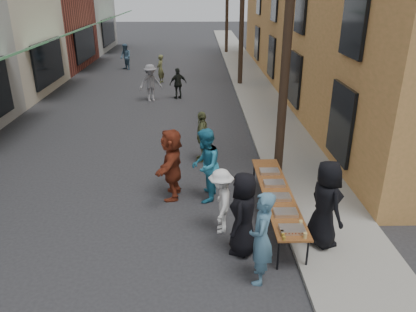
{
  "coord_description": "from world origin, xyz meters",
  "views": [
    {
      "loc": [
        1.91,
        -8.15,
        5.29
      ],
      "look_at": [
        2.13,
        1.32,
        1.3
      ],
      "focal_mm": 35.0,
      "sensor_mm": 36.0,
      "label": 1
    }
  ],
  "objects_px": {
    "serving_table": "(277,194)",
    "guest_front_a": "(244,214)",
    "catering_tray_sausage": "(292,229)",
    "guest_front_c": "(205,166)",
    "utility_pole_mid": "(242,2)",
    "utility_pole_near": "(289,18)",
    "server": "(326,204)"
  },
  "relations": [
    {
      "from": "serving_table",
      "to": "guest_front_a",
      "type": "bearing_deg",
      "value": -126.86
    },
    {
      "from": "server",
      "to": "serving_table",
      "type": "bearing_deg",
      "value": 18.19
    },
    {
      "from": "catering_tray_sausage",
      "to": "utility_pole_near",
      "type": "bearing_deg",
      "value": 82.76
    },
    {
      "from": "utility_pole_mid",
      "to": "server",
      "type": "bearing_deg",
      "value": -89.08
    },
    {
      "from": "catering_tray_sausage",
      "to": "guest_front_c",
      "type": "xyz_separation_m",
      "value": [
        -1.69,
        2.73,
        0.2
      ]
    },
    {
      "from": "utility_pole_mid",
      "to": "utility_pole_near",
      "type": "bearing_deg",
      "value": -90.0
    },
    {
      "from": "catering_tray_sausage",
      "to": "guest_front_c",
      "type": "height_order",
      "value": "guest_front_c"
    },
    {
      "from": "utility_pole_mid",
      "to": "guest_front_a",
      "type": "xyz_separation_m",
      "value": [
        -1.48,
        -15.9,
        -3.58
      ]
    },
    {
      "from": "utility_pole_mid",
      "to": "catering_tray_sausage",
      "type": "xyz_separation_m",
      "value": [
        -0.55,
        -16.3,
        -3.71
      ]
    },
    {
      "from": "utility_pole_near",
      "to": "catering_tray_sausage",
      "type": "relative_size",
      "value": 18.0
    },
    {
      "from": "catering_tray_sausage",
      "to": "server",
      "type": "distance_m",
      "value": 0.99
    },
    {
      "from": "catering_tray_sausage",
      "to": "server",
      "type": "bearing_deg",
      "value": 33.24
    },
    {
      "from": "utility_pole_near",
      "to": "guest_front_a",
      "type": "bearing_deg",
      "value": -110.8
    },
    {
      "from": "catering_tray_sausage",
      "to": "guest_front_a",
      "type": "height_order",
      "value": "guest_front_a"
    },
    {
      "from": "utility_pole_mid",
      "to": "serving_table",
      "type": "distance_m",
      "value": 15.14
    },
    {
      "from": "utility_pole_mid",
      "to": "serving_table",
      "type": "relative_size",
      "value": 2.25
    },
    {
      "from": "guest_front_c",
      "to": "catering_tray_sausage",
      "type": "bearing_deg",
      "value": 41.15
    },
    {
      "from": "serving_table",
      "to": "catering_tray_sausage",
      "type": "bearing_deg",
      "value": -90.0
    },
    {
      "from": "serving_table",
      "to": "utility_pole_mid",
      "type": "bearing_deg",
      "value": 87.86
    },
    {
      "from": "utility_pole_near",
      "to": "server",
      "type": "bearing_deg",
      "value": -86.18
    },
    {
      "from": "serving_table",
      "to": "guest_front_a",
      "type": "height_order",
      "value": "guest_front_a"
    },
    {
      "from": "serving_table",
      "to": "guest_front_c",
      "type": "bearing_deg",
      "value": 147.58
    },
    {
      "from": "serving_table",
      "to": "guest_front_c",
      "type": "xyz_separation_m",
      "value": [
        -1.69,
        1.08,
        0.27
      ]
    },
    {
      "from": "utility_pole_near",
      "to": "guest_front_a",
      "type": "height_order",
      "value": "utility_pole_near"
    },
    {
      "from": "server",
      "to": "catering_tray_sausage",
      "type": "bearing_deg",
      "value": 106.1
    },
    {
      "from": "serving_table",
      "to": "guest_front_a",
      "type": "relative_size",
      "value": 2.17
    },
    {
      "from": "server",
      "to": "guest_front_c",
      "type": "bearing_deg",
      "value": 31.39
    },
    {
      "from": "server",
      "to": "guest_front_a",
      "type": "bearing_deg",
      "value": 76.84
    },
    {
      "from": "utility_pole_near",
      "to": "guest_front_c",
      "type": "bearing_deg",
      "value": -144.83
    },
    {
      "from": "guest_front_c",
      "to": "server",
      "type": "height_order",
      "value": "server"
    },
    {
      "from": "serving_table",
      "to": "server",
      "type": "xyz_separation_m",
      "value": [
        0.8,
        -1.13,
        0.35
      ]
    },
    {
      "from": "serving_table",
      "to": "server",
      "type": "distance_m",
      "value": 1.43
    }
  ]
}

